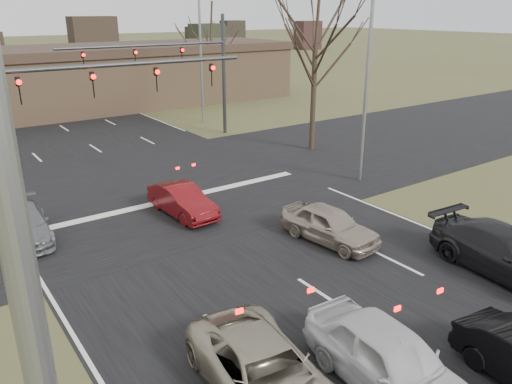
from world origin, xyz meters
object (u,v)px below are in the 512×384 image
car_grey_ahead (24,224)px  car_silver_ahead (330,225)px  mast_arm_near (39,101)px  car_silver_suv (265,374)px  car_white_sedan (390,360)px  mast_arm_far (187,63)px  streetlight_right_far (198,48)px  building (61,80)px  car_red_ahead (182,201)px  car_charcoal_sedan (507,253)px  streetlight_right_near (365,69)px

car_grey_ahead → car_silver_ahead: (9.29, -6.84, 0.07)m
mast_arm_near → car_grey_ahead: mast_arm_near is taller
car_silver_suv → car_grey_ahead: bearing=109.4°
mast_arm_near → car_white_sedan: 15.00m
mast_arm_far → car_white_sedan: (-7.68, -23.88, -4.23)m
mast_arm_far → car_silver_suv: bearing=-114.4°
streetlight_right_far → car_silver_suv: (-13.32, -26.49, -4.91)m
car_silver_suv → building: bearing=88.5°
car_red_ahead → building: bearing=81.4°
streetlight_right_far → car_silver_ahead: streetlight_right_far is taller
car_silver_suv → car_silver_ahead: car_silver_ahead is taller
mast_arm_near → car_silver_suv: size_ratio=2.50×
car_white_sedan → car_grey_ahead: 14.28m
car_silver_suv → car_charcoal_sedan: (9.82, -0.04, 0.09)m
streetlight_right_far → car_red_ahead: (-9.82, -15.83, -4.95)m
building → streetlight_right_near: streetlight_right_near is taller
streetlight_right_far → streetlight_right_near: bearing=-91.7°
building → car_silver_ahead: (0.79, -32.34, -1.98)m
mast_arm_near → car_silver_suv: mast_arm_near is taller
building → car_white_sedan: building is taller
mast_arm_near → streetlight_right_far: size_ratio=1.21×
mast_arm_near → car_red_ahead: (4.73, -1.83, -4.43)m
car_white_sedan → car_charcoal_sedan: car_white_sedan is taller
car_silver_suv → streetlight_right_far: bearing=70.9°
car_grey_ahead → car_red_ahead: 6.14m
streetlight_right_far → car_charcoal_sedan: (-3.50, -26.53, -4.82)m
car_silver_ahead → car_grey_ahead: bearing=136.3°
building → car_red_ahead: size_ratio=10.90×
mast_arm_near → car_white_sedan: (3.73, -13.88, -4.28)m
mast_arm_near → streetlight_right_far: streetlight_right_far is taller
car_silver_ahead → mast_arm_far: bearing=71.6°
streetlight_right_near → car_silver_suv: 16.69m
mast_arm_far → car_grey_ahead: mast_arm_far is taller
car_silver_suv → car_white_sedan: 2.86m
streetlight_right_far → car_charcoal_sedan: bearing=-97.5°
mast_arm_far → car_charcoal_sedan: size_ratio=2.11×
mast_arm_far → car_silver_ahead: bearing=-101.1°
streetlight_right_near → car_grey_ahead: bearing=170.7°
car_white_sedan → car_grey_ahead: (-5.00, 13.38, -0.18)m
car_grey_ahead → car_silver_suv: bearing=-72.8°
mast_arm_far → car_silver_suv: mast_arm_far is taller
mast_arm_near → car_charcoal_sedan: mast_arm_near is taller
building → streetlight_right_near: bearing=-76.3°
streetlight_right_near → car_silver_suv: (-12.82, -9.49, -4.91)m
car_silver_suv → car_silver_ahead: size_ratio=1.21×
building → car_white_sedan: 39.08m
building → mast_arm_far: bearing=-74.4°
car_grey_ahead → streetlight_right_far: bearing=47.9°
streetlight_right_far → car_silver_suv: bearing=-116.7°
car_charcoal_sedan → car_white_sedan: bearing=-164.4°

